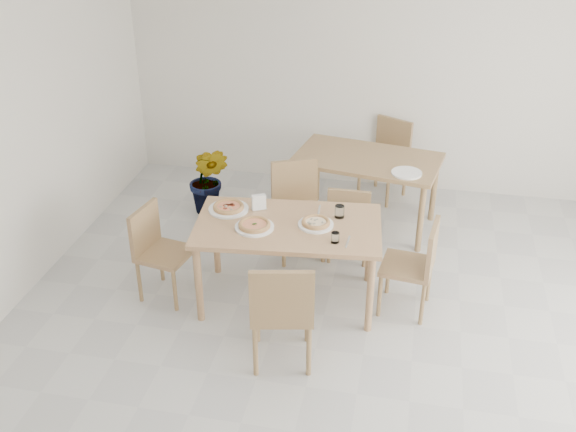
% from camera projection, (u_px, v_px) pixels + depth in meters
% --- Properties ---
extents(main_table, '(1.60, 1.01, 0.75)m').
position_uv_depth(main_table, '(288.00, 233.00, 5.56)').
color(main_table, tan).
rests_on(main_table, ground).
extents(chair_south, '(0.54, 0.54, 0.93)m').
position_uv_depth(chair_south, '(282.00, 307.00, 4.88)').
color(chair_south, '#9E754F').
rests_on(chair_south, ground).
extents(chair_north, '(0.59, 0.59, 0.90)m').
position_uv_depth(chair_north, '(297.00, 202.00, 6.36)').
color(chair_north, '#9E754F').
rests_on(chair_north, ground).
extents(chair_west, '(0.48, 0.48, 0.83)m').
position_uv_depth(chair_west, '(157.00, 246.00, 5.74)').
color(chair_west, '#9E754F').
rests_on(chair_west, ground).
extents(chair_east, '(0.46, 0.46, 0.83)m').
position_uv_depth(chair_east, '(417.00, 262.00, 5.52)').
color(chair_east, '#9E754F').
rests_on(chair_east, ground).
extents(plate_margherita, '(0.32, 0.32, 0.02)m').
position_uv_depth(plate_margherita, '(254.00, 227.00, 5.46)').
color(plate_margherita, white).
rests_on(plate_margherita, main_table).
extents(plate_mushroom, '(0.29, 0.29, 0.02)m').
position_uv_depth(plate_mushroom, '(316.00, 225.00, 5.50)').
color(plate_mushroom, white).
rests_on(plate_mushroom, main_table).
extents(plate_pepperoni, '(0.34, 0.34, 0.02)m').
position_uv_depth(plate_pepperoni, '(229.00, 209.00, 5.73)').
color(plate_pepperoni, white).
rests_on(plate_pepperoni, main_table).
extents(pizza_margherita, '(0.33, 0.33, 0.03)m').
position_uv_depth(pizza_margherita, '(254.00, 225.00, 5.45)').
color(pizza_margherita, '#E7AC6C').
rests_on(pizza_margherita, plate_margherita).
extents(pizza_mushroom, '(0.27, 0.27, 0.03)m').
position_uv_depth(pizza_mushroom, '(316.00, 222.00, 5.49)').
color(pizza_mushroom, '#E7AC6C').
rests_on(pizza_mushroom, plate_mushroom).
extents(pizza_pepperoni, '(0.33, 0.33, 0.03)m').
position_uv_depth(pizza_pepperoni, '(228.00, 207.00, 5.72)').
color(pizza_pepperoni, '#E7AC6C').
rests_on(pizza_pepperoni, plate_pepperoni).
extents(tumbler_a, '(0.08, 0.08, 0.11)m').
position_uv_depth(tumbler_a, '(340.00, 212.00, 5.60)').
color(tumbler_a, white).
rests_on(tumbler_a, main_table).
extents(tumbler_b, '(0.07, 0.07, 0.09)m').
position_uv_depth(tumbler_b, '(335.00, 238.00, 5.25)').
color(tumbler_b, white).
rests_on(tumbler_b, main_table).
extents(napkin_holder, '(0.14, 0.12, 0.14)m').
position_uv_depth(napkin_holder, '(259.00, 203.00, 5.70)').
color(napkin_holder, silver).
rests_on(napkin_holder, main_table).
extents(fork_a, '(0.02, 0.19, 0.01)m').
position_uv_depth(fork_a, '(348.00, 242.00, 5.27)').
color(fork_a, silver).
rests_on(fork_a, main_table).
extents(fork_b, '(0.03, 0.19, 0.01)m').
position_uv_depth(fork_b, '(319.00, 210.00, 5.72)').
color(fork_b, silver).
rests_on(fork_b, main_table).
extents(second_table, '(1.54, 1.04, 0.75)m').
position_uv_depth(second_table, '(367.00, 166.00, 6.74)').
color(second_table, '#9E754F').
rests_on(second_table, ground).
extents(chair_back_s, '(0.39, 0.39, 0.79)m').
position_uv_depth(chair_back_s, '(349.00, 217.00, 6.23)').
color(chair_back_s, '#9E754F').
rests_on(chair_back_s, ground).
extents(chair_back_n, '(0.58, 0.58, 0.87)m').
position_uv_depth(chair_back_n, '(388.00, 153.00, 7.41)').
color(chair_back_n, '#9E754F').
rests_on(chair_back_n, ground).
extents(plate_empty, '(0.29, 0.29, 0.02)m').
position_uv_depth(plate_empty, '(407.00, 173.00, 6.36)').
color(plate_empty, white).
rests_on(plate_empty, second_table).
extents(potted_plant, '(0.45, 0.38, 0.78)m').
position_uv_depth(potted_plant, '(209.00, 180.00, 7.08)').
color(potted_plant, '#246F21').
rests_on(potted_plant, ground).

